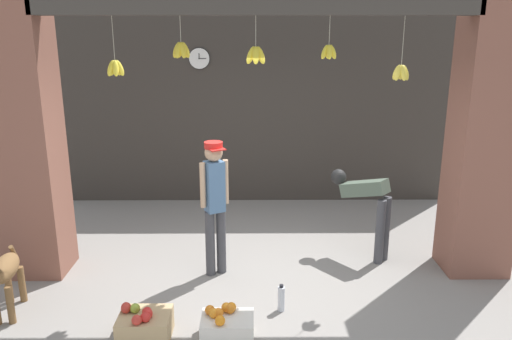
# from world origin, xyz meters

# --- Properties ---
(ground_plane) EXTENTS (60.00, 60.00, 0.00)m
(ground_plane) POSITION_xyz_m (0.00, 0.00, 0.00)
(ground_plane) COLOR gray
(shop_back_wall) EXTENTS (6.47, 0.12, 3.16)m
(shop_back_wall) POSITION_xyz_m (0.00, 2.91, 1.58)
(shop_back_wall) COLOR #38332D
(shop_back_wall) RESTS_ON ground_plane
(shop_pillar_left) EXTENTS (0.70, 0.60, 3.16)m
(shop_pillar_left) POSITION_xyz_m (-2.59, 0.30, 1.58)
(shop_pillar_left) COLOR brown
(shop_pillar_left) RESTS_ON ground_plane
(shop_pillar_right) EXTENTS (0.70, 0.60, 3.16)m
(shop_pillar_right) POSITION_xyz_m (2.59, 0.30, 1.58)
(shop_pillar_right) COLOR brown
(shop_pillar_right) RESTS_ON ground_plane
(storefront_awning) EXTENTS (4.57, 0.30, 0.91)m
(storefront_awning) POSITION_xyz_m (-0.01, 0.12, 3.00)
(storefront_awning) COLOR #3D3833
(dog) EXTENTS (0.31, 0.81, 0.65)m
(dog) POSITION_xyz_m (-2.50, -0.69, 0.44)
(dog) COLOR brown
(dog) RESTS_ON ground_plane
(shopkeeper) EXTENTS (0.31, 0.30, 1.59)m
(shopkeeper) POSITION_xyz_m (-0.47, 0.19, 0.93)
(shopkeeper) COLOR #424247
(shopkeeper) RESTS_ON ground_plane
(worker_stooping) EXTENTS (0.70, 0.64, 1.07)m
(worker_stooping) POSITION_xyz_m (1.39, 0.65, 0.71)
(worker_stooping) COLOR #424247
(worker_stooping) RESTS_ON ground_plane
(fruit_crate_oranges) EXTENTS (0.49, 0.35, 0.31)m
(fruit_crate_oranges) POSITION_xyz_m (-0.28, -1.12, 0.13)
(fruit_crate_oranges) COLOR silver
(fruit_crate_oranges) RESTS_ON ground_plane
(fruit_crate_apples) EXTENTS (0.48, 0.40, 0.32)m
(fruit_crate_apples) POSITION_xyz_m (-1.05, -1.10, 0.14)
(fruit_crate_apples) COLOR tan
(fruit_crate_apples) RESTS_ON ground_plane
(water_bottle) EXTENTS (0.07, 0.07, 0.29)m
(water_bottle) POSITION_xyz_m (0.25, -0.64, 0.14)
(water_bottle) COLOR silver
(water_bottle) RESTS_ON ground_plane
(wall_clock) EXTENTS (0.34, 0.03, 0.34)m
(wall_clock) POSITION_xyz_m (-0.87, 2.83, 2.36)
(wall_clock) COLOR black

